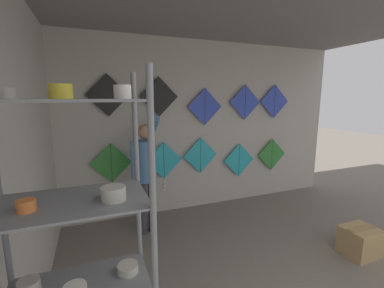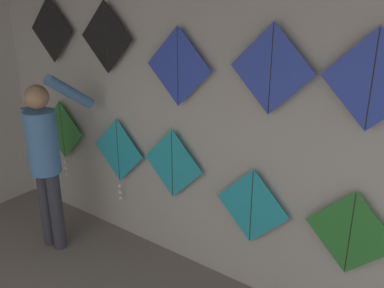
{
  "view_description": "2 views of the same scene",
  "coord_description": "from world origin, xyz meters",
  "px_view_note": "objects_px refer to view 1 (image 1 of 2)",
  "views": [
    {
      "loc": [
        -1.72,
        -0.29,
        1.88
      ],
      "look_at": [
        -0.28,
        3.37,
        1.17
      ],
      "focal_mm": 24.0,
      "sensor_mm": 36.0,
      "label": 1
    },
    {
      "loc": [
        2.06,
        1.09,
        2.33
      ],
      "look_at": [
        0.35,
        3.37,
        1.26
      ],
      "focal_mm": 40.0,
      "sensor_mm": 36.0,
      "label": 2
    }
  ],
  "objects_px": {
    "kite_5": "(108,95)",
    "kite_6": "(159,97)",
    "shopkeeper": "(146,169)",
    "kite_7": "(205,107)",
    "shelf_rack": "(77,253)",
    "kite_3": "(239,160)",
    "kite_1": "(164,163)",
    "kite_9": "(275,102)",
    "kite_0": "(112,165)",
    "kite_2": "(201,155)",
    "kite_8": "(245,102)",
    "kite_4": "(272,154)",
    "cardboard_box": "(360,241)"
  },
  "relations": [
    {
      "from": "kite_5",
      "to": "kite_6",
      "type": "relative_size",
      "value": 1.0
    },
    {
      "from": "shopkeeper",
      "to": "kite_7",
      "type": "relative_size",
      "value": 2.7
    },
    {
      "from": "shelf_rack",
      "to": "kite_3",
      "type": "xyz_separation_m",
      "value": [
        2.55,
        2.64,
        -0.37
      ]
    },
    {
      "from": "kite_1",
      "to": "shelf_rack",
      "type": "bearing_deg",
      "value": -113.52
    },
    {
      "from": "kite_1",
      "to": "kite_9",
      "type": "relative_size",
      "value": 1.34
    },
    {
      "from": "kite_0",
      "to": "kite_2",
      "type": "distance_m",
      "value": 1.45
    },
    {
      "from": "kite_9",
      "to": "kite_3",
      "type": "bearing_deg",
      "value": 180.0
    },
    {
      "from": "kite_0",
      "to": "kite_8",
      "type": "height_order",
      "value": "kite_8"
    },
    {
      "from": "shelf_rack",
      "to": "kite_1",
      "type": "xyz_separation_m",
      "value": [
        1.15,
        2.64,
        -0.29
      ]
    },
    {
      "from": "kite_1",
      "to": "kite_5",
      "type": "distance_m",
      "value": 1.34
    },
    {
      "from": "kite_1",
      "to": "kite_4",
      "type": "bearing_deg",
      "value": 0.02
    },
    {
      "from": "shopkeeper",
      "to": "kite_1",
      "type": "height_order",
      "value": "shopkeeper"
    },
    {
      "from": "kite_3",
      "to": "kite_0",
      "type": "bearing_deg",
      "value": -179.98
    },
    {
      "from": "kite_6",
      "to": "kite_7",
      "type": "distance_m",
      "value": 0.79
    },
    {
      "from": "cardboard_box",
      "to": "kite_6",
      "type": "bearing_deg",
      "value": 134.38
    },
    {
      "from": "shopkeeper",
      "to": "kite_4",
      "type": "distance_m",
      "value": 2.57
    },
    {
      "from": "kite_0",
      "to": "kite_2",
      "type": "relative_size",
      "value": 1.34
    },
    {
      "from": "kite_3",
      "to": "kite_6",
      "type": "xyz_separation_m",
      "value": [
        -1.46,
        0.0,
        1.13
      ]
    },
    {
      "from": "shelf_rack",
      "to": "kite_0",
      "type": "height_order",
      "value": "shelf_rack"
    },
    {
      "from": "shopkeeper",
      "to": "cardboard_box",
      "type": "bearing_deg",
      "value": -37.54
    },
    {
      "from": "kite_3",
      "to": "kite_5",
      "type": "bearing_deg",
      "value": 180.0
    },
    {
      "from": "kite_3",
      "to": "cardboard_box",
      "type": "bearing_deg",
      "value": -76.25
    },
    {
      "from": "kite_5",
      "to": "kite_6",
      "type": "xyz_separation_m",
      "value": [
        0.75,
        0.0,
        -0.02
      ]
    },
    {
      "from": "kite_1",
      "to": "kite_9",
      "type": "height_order",
      "value": "kite_9"
    },
    {
      "from": "shopkeeper",
      "to": "kite_7",
      "type": "distance_m",
      "value": 1.46
    },
    {
      "from": "cardboard_box",
      "to": "kite_0",
      "type": "bearing_deg",
      "value": 143.58
    },
    {
      "from": "cardboard_box",
      "to": "kite_8",
      "type": "bearing_deg",
      "value": 101.39
    },
    {
      "from": "kite_5",
      "to": "kite_8",
      "type": "height_order",
      "value": "kite_5"
    },
    {
      "from": "kite_6",
      "to": "kite_0",
      "type": "bearing_deg",
      "value": -179.94
    },
    {
      "from": "kite_0",
      "to": "kite_6",
      "type": "bearing_deg",
      "value": 0.06
    },
    {
      "from": "kite_1",
      "to": "kite_7",
      "type": "bearing_deg",
      "value": 0.07
    },
    {
      "from": "cardboard_box",
      "to": "kite_3",
      "type": "xyz_separation_m",
      "value": [
        -0.49,
        1.99,
        0.6
      ]
    },
    {
      "from": "kite_2",
      "to": "kite_7",
      "type": "xyz_separation_m",
      "value": [
        0.07,
        0.0,
        0.82
      ]
    },
    {
      "from": "shopkeeper",
      "to": "kite_5",
      "type": "distance_m",
      "value": 1.19
    },
    {
      "from": "kite_2",
      "to": "cardboard_box",
      "type": "bearing_deg",
      "value": -57.95
    },
    {
      "from": "shelf_rack",
      "to": "kite_7",
      "type": "distance_m",
      "value": 3.29
    },
    {
      "from": "kite_2",
      "to": "kite_9",
      "type": "xyz_separation_m",
      "value": [
        1.48,
        0.0,
        0.9
      ]
    },
    {
      "from": "kite_3",
      "to": "kite_4",
      "type": "height_order",
      "value": "kite_4"
    },
    {
      "from": "kite_5",
      "to": "kite_8",
      "type": "distance_m",
      "value": 2.3
    },
    {
      "from": "kite_4",
      "to": "kite_7",
      "type": "relative_size",
      "value": 1.0
    },
    {
      "from": "kite_7",
      "to": "kite_9",
      "type": "xyz_separation_m",
      "value": [
        1.41,
        0.0,
        0.08
      ]
    },
    {
      "from": "shelf_rack",
      "to": "kite_3",
      "type": "height_order",
      "value": "shelf_rack"
    },
    {
      "from": "kite_1",
      "to": "kite_5",
      "type": "relative_size",
      "value": 1.34
    },
    {
      "from": "shelf_rack",
      "to": "kite_6",
      "type": "relative_size",
      "value": 3.31
    },
    {
      "from": "shelf_rack",
      "to": "kite_6",
      "type": "distance_m",
      "value": 2.96
    },
    {
      "from": "shelf_rack",
      "to": "kite_6",
      "type": "bearing_deg",
      "value": 67.57
    },
    {
      "from": "kite_5",
      "to": "kite_2",
      "type": "bearing_deg",
      "value": 0.0
    },
    {
      "from": "kite_7",
      "to": "kite_1",
      "type": "bearing_deg",
      "value": -179.93
    },
    {
      "from": "shopkeeper",
      "to": "cardboard_box",
      "type": "distance_m",
      "value": 2.82
    },
    {
      "from": "kite_0",
      "to": "kite_1",
      "type": "relative_size",
      "value": 1.0
    }
  ]
}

